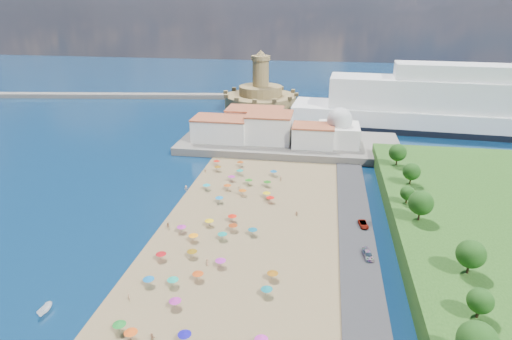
# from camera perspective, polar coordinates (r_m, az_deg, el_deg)

# --- Properties ---
(ground) EXTENTS (700.00, 700.00, 0.00)m
(ground) POSITION_cam_1_polar(r_m,az_deg,el_deg) (114.71, -4.04, -8.16)
(ground) COLOR #071938
(ground) RESTS_ON ground
(terrace) EXTENTS (90.00, 36.00, 3.00)m
(terrace) POSITION_cam_1_polar(r_m,az_deg,el_deg) (179.05, 4.40, 3.53)
(terrace) COLOR #59544C
(terrace) RESTS_ON ground
(jetty) EXTENTS (18.00, 70.00, 2.40)m
(jetty) POSITION_cam_1_polar(r_m,az_deg,el_deg) (215.17, -0.62, 6.61)
(jetty) COLOR #59544C
(jetty) RESTS_ON ground
(breakwater) EXTENTS (199.03, 34.77, 2.60)m
(breakwater) POSITION_cam_1_polar(r_m,az_deg,el_deg) (288.79, -18.78, 9.37)
(breakwater) COLOR #59544C
(breakwater) RESTS_ON ground
(waterfront_buildings) EXTENTS (57.00, 29.00, 11.00)m
(waterfront_buildings) POSITION_cam_1_polar(r_m,az_deg,el_deg) (179.30, 0.30, 5.75)
(waterfront_buildings) COLOR silver
(waterfront_buildings) RESTS_ON terrace
(domed_building) EXTENTS (16.00, 16.00, 15.00)m
(domed_building) POSITION_cam_1_polar(r_m,az_deg,el_deg) (174.51, 10.99, 5.28)
(domed_building) COLOR silver
(domed_building) RESTS_ON terrace
(fortress) EXTENTS (40.00, 40.00, 32.40)m
(fortress) POSITION_cam_1_polar(r_m,az_deg,el_deg) (242.70, 0.61, 9.67)
(fortress) COLOR olive
(fortress) RESTS_ON ground
(cruise_ship) EXTENTS (174.17, 36.85, 37.81)m
(cruise_ship) POSITION_cam_1_polar(r_m,az_deg,el_deg) (221.04, 28.02, 7.16)
(cruise_ship) COLOR black
(cruise_ship) RESTS_ON ground
(beach_parasols) EXTENTS (32.26, 115.02, 2.20)m
(beach_parasols) POSITION_cam_1_polar(r_m,az_deg,el_deg) (104.21, -6.36, -10.20)
(beach_parasols) COLOR gray
(beach_parasols) RESTS_ON beach
(beachgoers) EXTENTS (37.60, 90.47, 1.90)m
(beachgoers) POSITION_cam_1_polar(r_m,az_deg,el_deg) (117.33, -4.59, -6.82)
(beachgoers) COLOR tan
(beachgoers) RESTS_ON beach
(parked_cars) EXTENTS (2.90, 53.88, 1.44)m
(parked_cars) POSITION_cam_1_polar(r_m,az_deg,el_deg) (104.83, 14.72, -11.14)
(parked_cars) COLOR gray
(parked_cars) RESTS_ON promenade
(hillside_trees) EXTENTS (15.29, 106.40, 7.81)m
(hillside_trees) POSITION_cam_1_polar(r_m,az_deg,el_deg) (102.61, 22.60, -7.19)
(hillside_trees) COLOR #382314
(hillside_trees) RESTS_ON hillside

